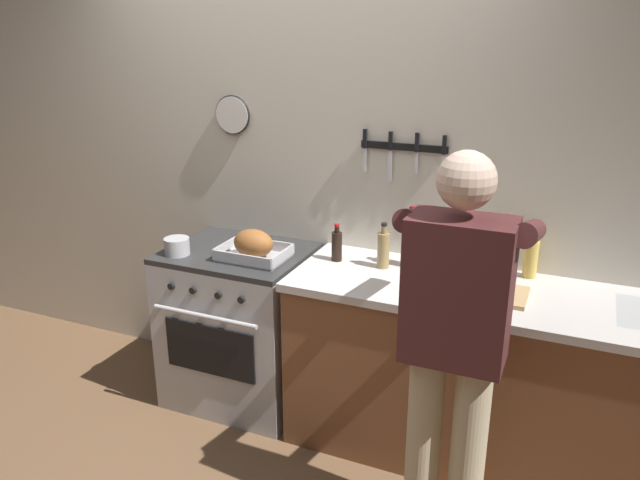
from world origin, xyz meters
TOP-DOWN VIEW (x-y plane):
  - wall_back at (-0.00, 1.35)m, footprint 6.00×0.13m
  - counter_block at (1.21, 0.99)m, footprint 2.03×0.65m
  - stove at (-0.22, 0.99)m, footprint 0.76×0.67m
  - person_cook at (1.09, 0.40)m, footprint 0.51×0.63m
  - roasting_pan at (-0.08, 0.92)m, footprint 0.35×0.26m
  - saucepan at (-0.48, 0.81)m, footprint 0.13×0.13m
  - cutting_board at (1.12, 0.94)m, footprint 0.36×0.24m
  - bottle_olive_oil at (1.06, 1.19)m, footprint 0.07×0.07m
  - bottle_cooking_oil at (1.27, 1.24)m, footprint 0.07×0.07m
  - bottle_vinegar at (0.58, 1.07)m, footprint 0.06×0.06m
  - bottle_wine_red at (0.71, 1.14)m, footprint 0.07×0.07m
  - bottle_soy_sauce at (0.33, 1.07)m, footprint 0.05×0.05m
  - bottle_hot_sauce at (1.08, 1.12)m, footprint 0.05×0.05m

SIDE VIEW (x-z plane):
  - stove at x=-0.22m, z-range 0.00..0.90m
  - counter_block at x=1.21m, z-range 0.01..0.91m
  - cutting_board at x=1.12m, z-range 0.90..0.92m
  - saucepan at x=-0.48m, z-range 0.90..0.99m
  - person_cook at x=1.09m, z-range 0.12..1.78m
  - bottle_hot_sauce at x=1.08m, z-range 0.89..1.05m
  - roasting_pan at x=-0.08m, z-range 0.89..1.05m
  - bottle_soy_sauce at x=0.33m, z-range 0.88..1.08m
  - bottle_vinegar at x=0.58m, z-range 0.88..1.11m
  - bottle_cooking_oil at x=1.27m, z-range 0.88..1.12m
  - bottle_olive_oil at x=1.06m, z-range 0.88..1.15m
  - bottle_wine_red at x=0.71m, z-range 0.87..1.19m
  - wall_back at x=0.00m, z-range 0.00..2.60m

